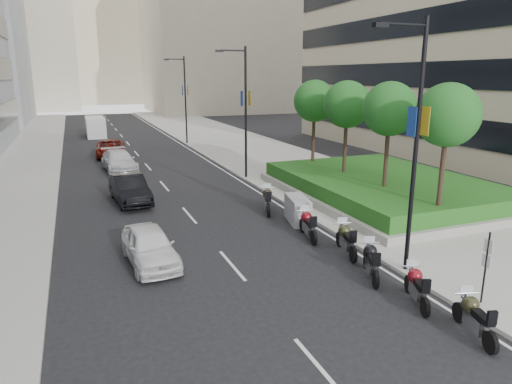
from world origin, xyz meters
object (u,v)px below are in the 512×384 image
motorcycle_5 (298,210)px  motorcycle_6 (268,200)px  motorcycle_3 (346,239)px  car_c (119,161)px  motorcycle_4 (308,225)px  motorcycle_1 (417,286)px  lamp_post_1 (244,106)px  motorcycle_0 (474,317)px  delivery_van (96,128)px  motorcycle_2 (371,261)px  parking_sign (486,264)px  lamp_post_0 (413,137)px  car_d (111,148)px  lamp_post_2 (184,96)px  car_a (150,246)px  car_b (130,189)px

motorcycle_5 → motorcycle_6: 2.38m
motorcycle_3 → motorcycle_6: size_ratio=1.00×
motorcycle_3 → car_c: size_ratio=0.43×
motorcycle_4 → motorcycle_5: size_ratio=1.01×
motorcycle_1 → lamp_post_1: bearing=18.7°
motorcycle_4 → motorcycle_6: size_ratio=1.00×
motorcycle_1 → car_c: car_c is taller
motorcycle_0 → delivery_van: delivery_van is taller
motorcycle_4 → motorcycle_6: 4.47m
motorcycle_2 → motorcycle_1: bearing=-150.8°
parking_sign → motorcycle_1: size_ratio=1.21×
lamp_post_0 → car_d: (-7.98, 30.12, -4.31)m
lamp_post_2 → car_c: (-7.91, -11.84, -4.29)m
car_d → lamp_post_2: bearing=35.5°
motorcycle_6 → lamp_post_1: bearing=8.6°
lamp_post_2 → car_d: size_ratio=1.66×
lamp_post_0 → motorcycle_0: lamp_post_0 is taller
motorcycle_6 → lamp_post_0: bearing=-150.6°
parking_sign → motorcycle_0: parking_sign is taller
motorcycle_2 → motorcycle_3: motorcycle_3 is taller
car_d → motorcycle_6: bearing=-69.0°
motorcycle_5 → delivery_van: delivery_van is taller
lamp_post_1 → motorcycle_2: 17.49m
motorcycle_4 → motorcycle_1: bearing=-166.1°
motorcycle_3 → motorcycle_2: bearing=-175.6°
lamp_post_1 → motorcycle_6: size_ratio=3.88×
parking_sign → car_a: 11.79m
motorcycle_2 → car_d: 30.72m
motorcycle_6 → car_d: size_ratio=0.43×
lamp_post_2 → car_b: lamp_post_2 is taller
parking_sign → motorcycle_2: size_ratio=1.15×
motorcycle_2 → car_a: 8.38m
lamp_post_1 → motorcycle_0: (-0.93, -21.17, -4.48)m
lamp_post_0 → lamp_post_2: same height
parking_sign → car_b: bearing=118.0°
motorcycle_3 → motorcycle_4: (-0.56, 2.25, -0.01)m
car_d → motorcycle_1: bearing=-73.9°
motorcycle_5 → car_a: bearing=119.8°
delivery_van → motorcycle_2: bearing=-81.1°
parking_sign → motorcycle_5: 9.97m
motorcycle_0 → motorcycle_1: motorcycle_0 is taller
car_a → car_c: (0.63, 18.82, 0.06)m
car_b → delivery_van: 31.28m
motorcycle_0 → motorcycle_6: motorcycle_6 is taller
car_a → car_d: 25.78m
lamp_post_0 → lamp_post_1: (0.00, 17.00, 0.00)m
motorcycle_0 → lamp_post_2: bearing=14.9°
lamp_post_1 → motorcycle_1: lamp_post_1 is taller
car_d → motorcycle_4: bearing=-71.7°
motorcycle_1 → car_d: car_d is taller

